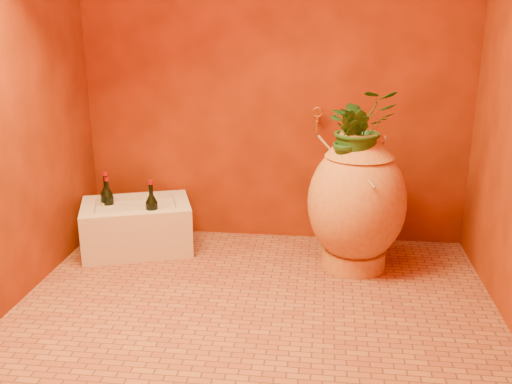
# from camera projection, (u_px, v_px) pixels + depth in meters

# --- Properties ---
(floor) EXTENTS (2.50, 2.50, 0.00)m
(floor) POSITION_uv_depth(u_px,v_px,m) (256.00, 305.00, 2.99)
(floor) COLOR brown
(floor) RESTS_ON ground
(wall_back) EXTENTS (2.50, 0.02, 2.50)m
(wall_back) POSITION_uv_depth(u_px,v_px,m) (275.00, 49.00, 3.57)
(wall_back) COLOR #501904
(wall_back) RESTS_ON ground
(wall_left) EXTENTS (0.02, 2.00, 2.50)m
(wall_left) POSITION_uv_depth(u_px,v_px,m) (0.00, 59.00, 2.76)
(wall_left) COLOR #501904
(wall_left) RESTS_ON ground
(amphora) EXTENTS (0.62, 0.62, 0.82)m
(amphora) POSITION_uv_depth(u_px,v_px,m) (357.00, 202.00, 3.34)
(amphora) COLOR #CA8839
(amphora) RESTS_ON floor
(stone_basin) EXTENTS (0.78, 0.67, 0.31)m
(stone_basin) POSITION_uv_depth(u_px,v_px,m) (137.00, 227.00, 3.66)
(stone_basin) COLOR beige
(stone_basin) RESTS_ON floor
(wine_bottle_a) EXTENTS (0.08, 0.08, 0.32)m
(wine_bottle_a) POSITION_uv_depth(u_px,v_px,m) (152.00, 213.00, 3.52)
(wine_bottle_a) COLOR black
(wine_bottle_a) RESTS_ON stone_basin
(wine_bottle_b) EXTENTS (0.08, 0.08, 0.33)m
(wine_bottle_b) POSITION_uv_depth(u_px,v_px,m) (107.00, 204.00, 3.67)
(wine_bottle_b) COLOR black
(wine_bottle_b) RESTS_ON stone_basin
(wine_bottle_c) EXTENTS (0.07, 0.07, 0.30)m
(wine_bottle_c) POSITION_uv_depth(u_px,v_px,m) (109.00, 206.00, 3.66)
(wine_bottle_c) COLOR black
(wine_bottle_c) RESTS_ON stone_basin
(wall_tap) EXTENTS (0.07, 0.14, 0.16)m
(wall_tap) POSITION_uv_depth(u_px,v_px,m) (317.00, 119.00, 3.58)
(wall_tap) COLOR #B17A28
(wall_tap) RESTS_ON wall_back
(plant_main) EXTENTS (0.47, 0.44, 0.43)m
(plant_main) POSITION_uv_depth(u_px,v_px,m) (360.00, 127.00, 3.18)
(plant_main) COLOR #1C491A
(plant_main) RESTS_ON amphora
(plant_side) EXTENTS (0.24, 0.23, 0.36)m
(plant_side) POSITION_uv_depth(u_px,v_px,m) (351.00, 140.00, 3.15)
(plant_side) COLOR #1C491A
(plant_side) RESTS_ON amphora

